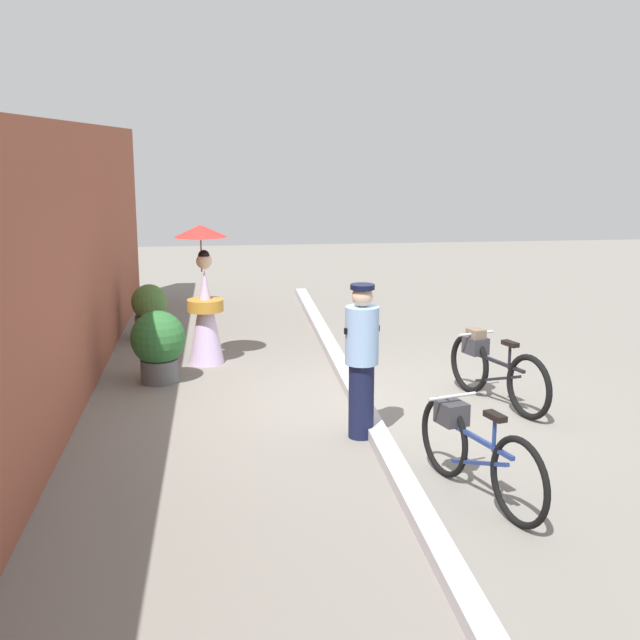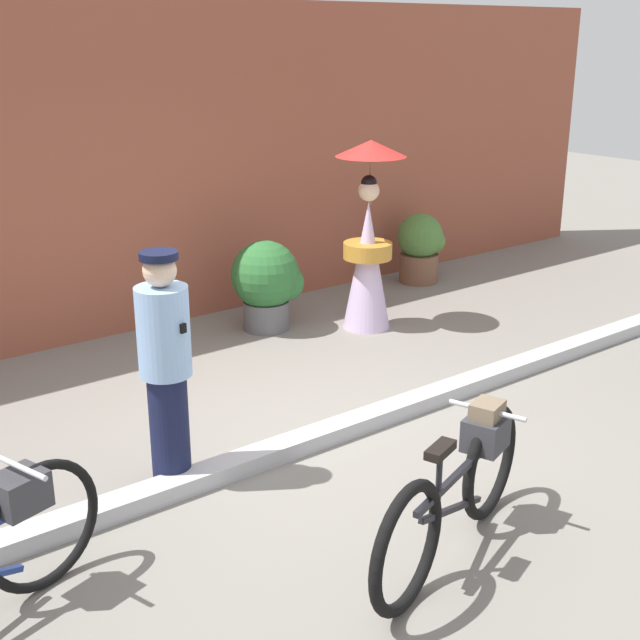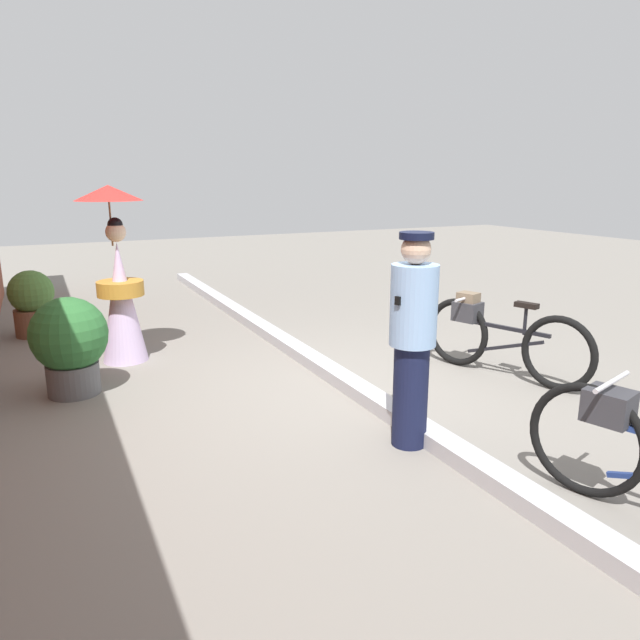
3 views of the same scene
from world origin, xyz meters
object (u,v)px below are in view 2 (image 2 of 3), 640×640
Objects in this scene: person_officer at (166,365)px; potted_plant_by_door at (268,282)px; person_with_parasol at (368,241)px; bicycle_far_side at (458,487)px; potted_plant_small at (421,246)px.

potted_plant_by_door is (2.27, 2.19, -0.35)m from person_officer.
person_officer is 3.17m from potted_plant_by_door.
person_with_parasol reaches higher than person_officer.
potted_plant_small is (3.78, 4.21, 0.03)m from bicycle_far_side.
person_with_parasol is at bearing 56.78° from bicycle_far_side.
person_with_parasol reaches higher than potted_plant_small.
person_with_parasol is at bearing 27.58° from person_officer.
person_with_parasol reaches higher than bicycle_far_side.
potted_plant_by_door reaches higher than bicycle_far_side.
bicycle_far_side is at bearing -131.97° from potted_plant_small.
person_with_parasol reaches higher than potted_plant_by_door.
person_officer is 1.74× the size of potted_plant_by_door.
person_with_parasol is at bearing -33.92° from potted_plant_by_door.
potted_plant_small is at bearing 28.60° from person_with_parasol.
potted_plant_small is (2.44, 0.31, -0.05)m from potted_plant_by_door.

